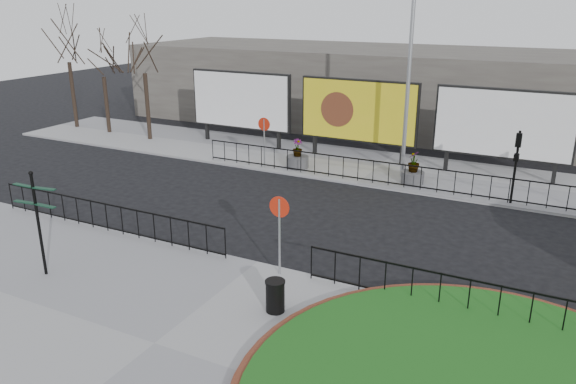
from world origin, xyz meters
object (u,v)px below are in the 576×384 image
Objects in this scene: planter_a at (297,159)px; fingerpost_sign at (37,213)px; litter_bin at (275,296)px; planter_c at (413,172)px; billboard_mid at (358,111)px; lamp_post at (409,75)px.

fingerpost_sign is at bearing -97.43° from planter_a.
planter_c is at bearing 88.54° from litter_bin.
billboard_mid is at bearing 142.94° from planter_c.
planter_c reaches higher than planter_a.
billboard_mid reaches higher than planter_a.
litter_bin is at bearing 9.24° from fingerpost_sign.
billboard_mid is 0.67× the size of lamp_post.
planter_c is (7.51, 13.79, -1.46)m from fingerpost_sign.
lamp_post is at bearing 64.38° from fingerpost_sign.
planter_a is (-5.41, 12.42, -0.00)m from litter_bin.
billboard_mid is 5.06m from planter_c.
fingerpost_sign is 2.21× the size of planter_c.
planter_a is 5.73m from planter_c.
planter_a is (-5.02, -0.94, -4.26)m from lamp_post.
lamp_post is 6.65m from planter_a.
billboard_mid is 17.03m from fingerpost_sign.
fingerpost_sign is at bearing -102.88° from billboard_mid.
fingerpost_sign is 3.64× the size of litter_bin.
planter_a is at bearing 81.89° from fingerpost_sign.
litter_bin is at bearing -88.31° from lamp_post.
planter_a is (-2.01, -2.91, -2.03)m from billboard_mid.
lamp_post is 10.31× the size of litter_bin.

